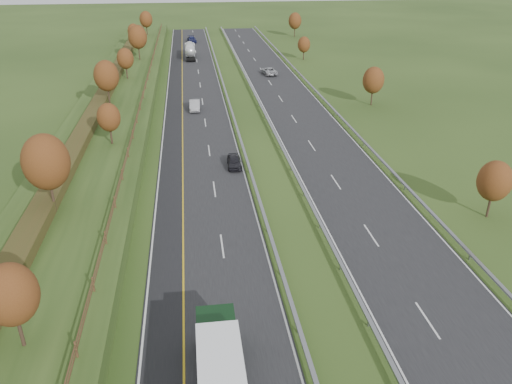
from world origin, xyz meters
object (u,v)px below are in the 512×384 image
road_tanker (190,50)px  car_small_far (192,39)px  car_oncoming (269,71)px  car_dark_near (234,161)px  car_silver_mid (195,105)px

road_tanker → car_small_far: size_ratio=2.06×
road_tanker → car_oncoming: 26.44m
car_dark_near → car_silver_mid: (-4.24, 25.02, 0.09)m
car_dark_near → car_silver_mid: car_silver_mid is taller
car_small_far → car_oncoming: bearing=-75.8°
road_tanker → car_small_far: 22.95m
road_tanker → car_oncoming: road_tanker is taller
car_small_far → car_oncoming: (15.63, -43.60, -0.03)m
road_tanker → car_silver_mid: (0.03, -44.91, -1.03)m
car_dark_near → car_oncoming: bearing=77.4°
road_tanker → car_oncoming: (16.43, -20.69, -1.07)m
road_tanker → car_small_far: (0.80, 22.91, -1.03)m
car_dark_near → car_oncoming: car_oncoming is taller
car_silver_mid → car_small_far: (0.77, 67.82, -0.01)m
car_dark_near → car_silver_mid: bearing=100.9°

